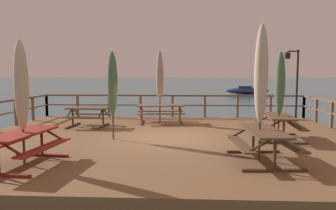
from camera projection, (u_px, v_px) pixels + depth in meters
The scene contains 15 objects.
ground_plane at pixel (167, 157), 10.67m from camera, with size 600.00×600.00×0.00m, color #2D5B6B.
wooden_deck at pixel (167, 147), 10.64m from camera, with size 12.86×10.53×0.65m, color brown.
railing_waterside_far at pixel (173, 102), 15.62m from camera, with size 12.66×0.10×1.09m.
picnic_table_mid_centre at pixel (263, 138), 7.62m from camera, with size 1.52×2.11×0.78m.
picnic_table_front_left at pixel (279, 122), 10.29m from camera, with size 1.57×2.01×0.78m.
picnic_table_mid_right at pixel (22, 141), 7.28m from camera, with size 1.59×2.14×0.78m.
picnic_table_back_left at pixel (161, 110), 13.80m from camera, with size 2.14×1.59×0.78m.
picnic_table_back_right at pixel (88, 113), 12.74m from camera, with size 1.68×1.48×0.78m.
patio_umbrella_tall_front at pixel (261, 74), 7.55m from camera, with size 0.32×0.32×3.26m.
patio_umbrella_short_front at pixel (280, 84), 10.10m from camera, with size 0.32×0.32×2.80m.
patio_umbrella_tall_back_left at pixel (21, 86), 7.21m from camera, with size 0.32×0.32×2.85m.
patio_umbrella_short_back at pixel (160, 77), 13.74m from camera, with size 0.32×0.32×3.07m.
patio_umbrella_tall_mid_right at pixel (113, 84), 10.11m from camera, with size 0.32×0.32×2.80m.
lamp_post_hooked at pixel (294, 74), 14.60m from camera, with size 0.67×0.30×3.20m.
sailboat_distant at pixel (247, 90), 45.13m from camera, with size 6.12×2.19×7.72m.
Camera 1 is at (0.59, -10.44, 2.72)m, focal length 34.32 mm.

